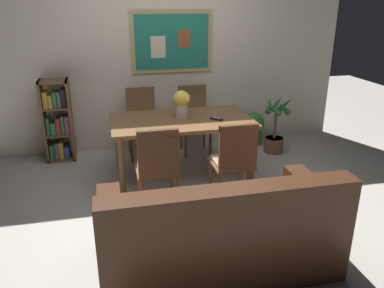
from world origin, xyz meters
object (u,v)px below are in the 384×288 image
(dining_chair_far_left, at_px, (142,117))
(bookshelf, at_px, (58,122))
(dining_table, at_px, (182,126))
(leather_couch, at_px, (219,235))
(flower_vase, at_px, (182,102))
(potted_ivy, at_px, (253,128))
(dining_chair_far_right, at_px, (194,114))
(tv_remote, at_px, (216,119))
(dining_chair_near_left, at_px, (157,164))
(dining_chair_near_right, at_px, (234,158))
(potted_palm, at_px, (275,131))

(dining_chair_far_left, xyz_separation_m, bookshelf, (-1.08, 0.09, -0.03))
(dining_table, relative_size, leather_couch, 0.89)
(flower_vase, bearing_deg, potted_ivy, 34.02)
(dining_chair_far_right, height_order, tv_remote, dining_chair_far_right)
(dining_chair_near_left, relative_size, bookshelf, 0.85)
(dining_table, height_order, tv_remote, tv_remote)
(dining_chair_near_right, xyz_separation_m, tv_remote, (0.01, 0.69, 0.20))
(leather_couch, height_order, tv_remote, leather_couch)
(bookshelf, bearing_deg, dining_chair_near_left, -57.73)
(potted_palm, distance_m, tv_remote, 1.27)
(dining_chair_far_right, bearing_deg, flower_vase, -113.18)
(potted_palm, xyz_separation_m, flower_vase, (-1.39, -0.43, 0.59))
(leather_couch, bearing_deg, dining_chair_near_right, 65.21)
(dining_chair_near_right, bearing_deg, leather_couch, -114.79)
(dining_chair_near_right, height_order, leather_couch, dining_chair_near_right)
(leather_couch, bearing_deg, potted_palm, 56.49)
(dining_chair_far_left, height_order, flower_vase, flower_vase)
(dining_chair_near_left, xyz_separation_m, tv_remote, (0.78, 0.67, 0.20))
(leather_couch, bearing_deg, dining_table, 88.06)
(potted_ivy, bearing_deg, dining_chair_far_right, -173.30)
(dining_table, distance_m, potted_palm, 1.53)
(dining_chair_near_left, distance_m, dining_chair_far_left, 1.60)
(leather_couch, distance_m, potted_palm, 2.67)
(dining_chair_far_left, relative_size, bookshelf, 0.85)
(bookshelf, relative_size, potted_palm, 1.32)
(bookshelf, distance_m, potted_ivy, 2.74)
(leather_couch, height_order, flower_vase, flower_vase)
(bookshelf, bearing_deg, tv_remote, -28.76)
(dining_chair_far_left, bearing_deg, potted_ivy, 3.38)
(dining_chair_near_right, bearing_deg, dining_chair_far_right, 91.28)
(leather_couch, relative_size, flower_vase, 5.73)
(dining_table, height_order, dining_chair_near_right, dining_chair_near_right)
(dining_chair_far_left, distance_m, leather_couch, 2.57)
(dining_chair_near_left, distance_m, dining_chair_near_right, 0.76)
(dining_chair_far_left, height_order, dining_chair_far_right, same)
(bookshelf, height_order, tv_remote, bookshelf)
(dining_chair_far_right, distance_m, flower_vase, 0.87)
(dining_chair_near_left, relative_size, dining_chair_near_right, 1.00)
(dining_table, distance_m, potted_ivy, 1.60)
(dining_table, distance_m, tv_remote, 0.41)
(dining_chair_near_left, xyz_separation_m, dining_chair_far_right, (0.73, 1.59, 0.00))
(dining_chair_far_left, distance_m, flower_vase, 0.92)
(dining_chair_far_right, distance_m, leather_couch, 2.57)
(dining_chair_far_right, bearing_deg, dining_table, -112.75)
(potted_palm, bearing_deg, dining_chair_near_left, -144.71)
(bookshelf, bearing_deg, dining_chair_far_left, -4.56)
(potted_palm, bearing_deg, leather_couch, -123.51)
(dining_chair_near_left, height_order, potted_ivy, dining_chair_near_left)
(dining_chair_near_left, bearing_deg, dining_chair_far_right, 65.32)
(dining_table, relative_size, potted_ivy, 3.14)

